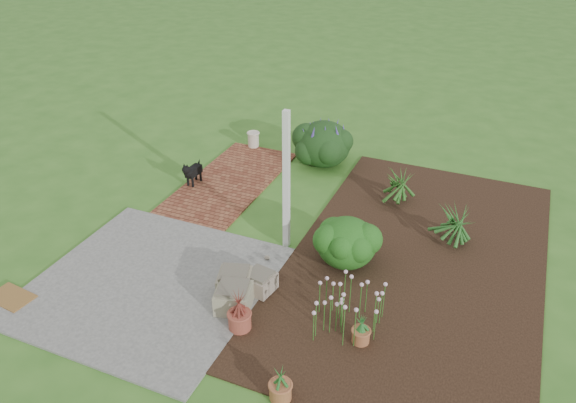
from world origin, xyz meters
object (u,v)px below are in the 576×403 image
at_px(stone_trough_near, 234,298).
at_px(cream_ceramic_urn, 253,139).
at_px(black_dog, 192,171).
at_px(evergreen_shrub, 347,242).

height_order(stone_trough_near, cream_ceramic_urn, cream_ceramic_urn).
height_order(black_dog, evergreen_shrub, evergreen_shrub).
xyz_separation_m(black_dog, cream_ceramic_urn, (0.32, 2.17, -0.13)).
distance_m(stone_trough_near, black_dog, 3.99).
bearing_deg(evergreen_shrub, black_dog, 160.57).
bearing_deg(stone_trough_near, cream_ceramic_urn, 113.39).
relative_size(stone_trough_near, cream_ceramic_urn, 1.48).
xyz_separation_m(stone_trough_near, black_dog, (-2.58, 3.05, 0.13)).
distance_m(black_dog, evergreen_shrub, 3.97).
xyz_separation_m(cream_ceramic_urn, evergreen_shrub, (3.42, -3.49, 0.24)).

